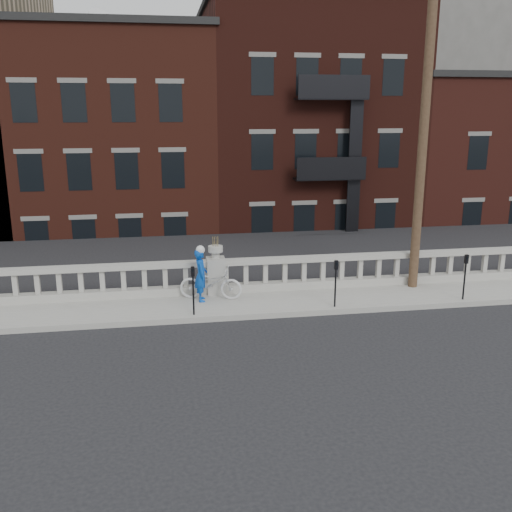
% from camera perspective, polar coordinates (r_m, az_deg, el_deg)
% --- Properties ---
extents(ground, '(120.00, 120.00, 0.00)m').
position_cam_1_polar(ground, '(13.87, -2.40, -9.34)').
color(ground, black).
rests_on(ground, ground).
extents(sidewalk, '(32.00, 2.20, 0.15)m').
position_cam_1_polar(sidewalk, '(16.61, -3.67, -4.95)').
color(sidewalk, gray).
rests_on(sidewalk, ground).
extents(balustrade, '(28.00, 0.34, 1.03)m').
position_cam_1_polar(balustrade, '(17.34, -4.02, -2.14)').
color(balustrade, gray).
rests_on(balustrade, sidewalk).
extents(planter_pedestal, '(0.55, 0.55, 1.76)m').
position_cam_1_polar(planter_pedestal, '(17.28, -4.03, -1.54)').
color(planter_pedestal, gray).
rests_on(planter_pedestal, sidewalk).
extents(lower_level, '(80.00, 44.00, 20.80)m').
position_cam_1_polar(lower_level, '(35.82, -6.12, 9.73)').
color(lower_level, '#605E59').
rests_on(lower_level, ground).
extents(utility_pole, '(1.60, 0.28, 10.00)m').
position_cam_1_polar(utility_pole, '(17.93, 16.48, 12.78)').
color(utility_pole, '#422D1E').
rests_on(utility_pole, sidewalk).
extents(parking_meter_b, '(0.10, 0.09, 1.36)m').
position_cam_1_polar(parking_meter_b, '(15.46, -6.31, -2.91)').
color(parking_meter_b, black).
rests_on(parking_meter_b, sidewalk).
extents(parking_meter_c, '(0.10, 0.09, 1.36)m').
position_cam_1_polar(parking_meter_c, '(16.15, 7.97, -2.21)').
color(parking_meter_c, black).
rests_on(parking_meter_c, sidewalk).
extents(parking_meter_d, '(0.10, 0.09, 1.36)m').
position_cam_1_polar(parking_meter_d, '(17.69, 20.19, -1.49)').
color(parking_meter_d, black).
rests_on(parking_meter_d, sidewalk).
extents(bicycle, '(1.94, 1.09, 0.97)m').
position_cam_1_polar(bicycle, '(16.83, -4.55, -2.70)').
color(bicycle, silver).
rests_on(bicycle, sidewalk).
extents(cyclist, '(0.38, 0.57, 1.55)m').
position_cam_1_polar(cyclist, '(16.61, -5.53, -1.91)').
color(cyclist, '#0B44AF').
rests_on(cyclist, sidewalk).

